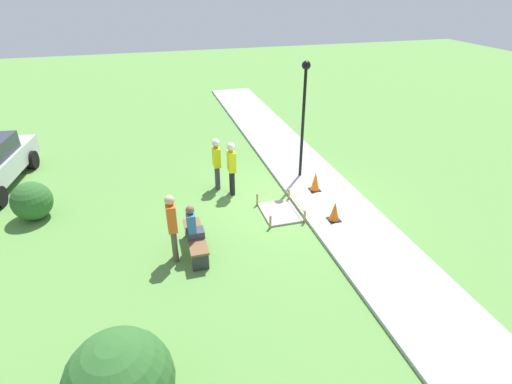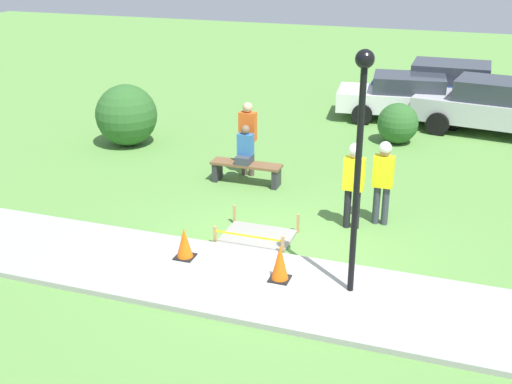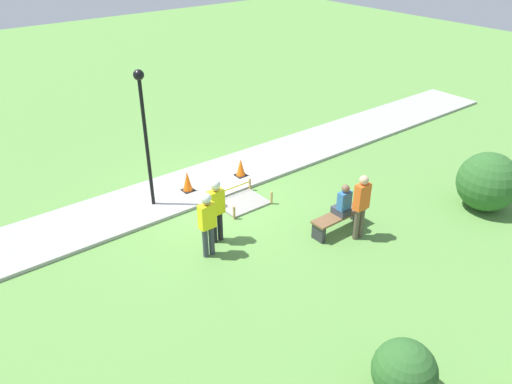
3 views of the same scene
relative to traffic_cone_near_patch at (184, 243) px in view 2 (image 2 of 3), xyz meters
The scene contains 16 objects.
ground_plane 1.74m from the traffic_cone_near_patch, 25.61° to the left, with size 60.00×60.00×0.00m, color #5B8E42.
sidewalk 1.62m from the traffic_cone_near_patch, 14.80° to the right, with size 28.00×2.27×0.10m.
wet_concrete_patch 1.64m from the traffic_cone_near_patch, 55.13° to the left, with size 1.38×1.08×0.40m.
traffic_cone_near_patch is the anchor object (origin of this frame).
traffic_cone_far_patch 1.84m from the traffic_cone_near_patch, ahead, with size 0.34×0.34×0.64m.
park_bench 4.01m from the traffic_cone_near_patch, 93.92° to the left, with size 1.67×0.44×0.51m.
person_seated_on_bench 4.09m from the traffic_cone_near_patch, 94.52° to the left, with size 0.36×0.44×0.89m.
worker_supervisor 3.56m from the traffic_cone_near_patch, 43.65° to the left, with size 0.40×0.26×1.78m.
worker_assistant 4.18m from the traffic_cone_near_patch, 42.56° to the left, with size 0.40×0.25×1.74m.
bystander_in_orange_shirt 4.60m from the traffic_cone_near_patch, 95.41° to the left, with size 0.40×0.24×1.81m.
lamppost_near 3.78m from the traffic_cone_near_patch, ahead, with size 0.28×0.28×3.89m.
parked_car_blue 12.89m from the traffic_cone_near_patch, 73.07° to the left, with size 4.80×2.23×1.57m.
parked_car_white 11.14m from the traffic_cone_near_patch, 76.44° to the left, with size 4.47×2.33×1.40m.
parked_car_silver 11.39m from the traffic_cone_near_patch, 62.92° to the left, with size 4.75×2.53×1.57m.
shrub_rounded_near 7.21m from the traffic_cone_near_patch, 127.50° to the left, with size 1.68×1.68×1.68m.
shrub_rounded_mid 8.71m from the traffic_cone_near_patch, 72.32° to the left, with size 1.13×1.13×1.13m.
Camera 2 is at (3.00, -9.94, 5.54)m, focal length 45.00 mm.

